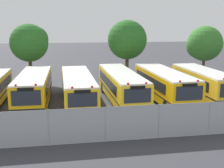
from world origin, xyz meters
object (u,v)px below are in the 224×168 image
Objects in this scene: school_bus_4 at (121,85)px; school_bus_6 at (203,83)px; school_bus_2 at (34,88)px; tree_2 at (127,40)px; school_bus_5 at (164,84)px; tree_3 at (203,44)px; tree_1 at (31,42)px; school_bus_3 at (78,88)px.

school_bus_6 is (7.48, -0.39, 0.01)m from school_bus_4.
tree_2 is at bearing -135.23° from school_bus_2.
tree_3 is at bearing -132.42° from school_bus_5.
tree_1 is (-12.23, 9.54, 3.23)m from school_bus_5.
tree_3 reaches higher than school_bus_5.
tree_2 reaches higher than school_bus_5.
tree_3 is at bearing -143.41° from school_bus_4.
school_bus_2 is 14.30m from tree_2.
school_bus_4 is 3.79m from school_bus_5.
tree_2 is 1.11× the size of tree_3.
school_bus_6 is at bearing -115.68° from tree_3.
tree_1 is at bearing -39.54° from school_bus_5.
tree_2 is at bearing 1.49° from tree_1.
school_bus_4 is at bearing -178.17° from school_bus_2.
school_bus_5 reaches higher than school_bus_6.
school_bus_6 is (11.29, -0.01, 0.05)m from school_bus_3.
school_bus_2 is 9.97m from tree_1.
tree_1 reaches higher than school_bus_6.
school_bus_2 is 1.48× the size of tree_3.
school_bus_4 is 12.94m from tree_1.
tree_2 is at bearing -106.48° from school_bus_4.
school_bus_4 reaches higher than school_bus_3.
school_bus_2 is at bearing -153.96° from tree_3.
tree_3 is (4.72, 9.82, 2.76)m from school_bus_6.
school_bus_5 is 1.45× the size of tree_2.
school_bus_4 is 1.05× the size of school_bus_5.
tree_3 reaches higher than school_bus_3.
school_bus_4 is at bearing -105.36° from tree_2.
tree_3 is (20.66, 0.20, -0.48)m from tree_1.
school_bus_3 is (3.58, -0.24, -0.05)m from school_bus_2.
school_bus_3 is 11.29m from school_bus_6.
school_bus_3 is at bearing -0.49° from school_bus_6.
school_bus_6 is 18.90m from tree_1.
tree_1 is at bearing -178.51° from tree_2.
tree_2 is (11.07, 0.29, 0.12)m from tree_1.
school_bus_2 is 21.98m from tree_3.
tree_1 is (-8.45, 9.23, 3.25)m from school_bus_4.
school_bus_2 is 1.34× the size of tree_2.
school_bus_4 is 1.62× the size of tree_1.
school_bus_4 is at bearing -142.29° from tree_3.
school_bus_4 is (3.81, 0.38, 0.04)m from school_bus_3.
school_bus_6 is at bearing 179.06° from school_bus_3.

